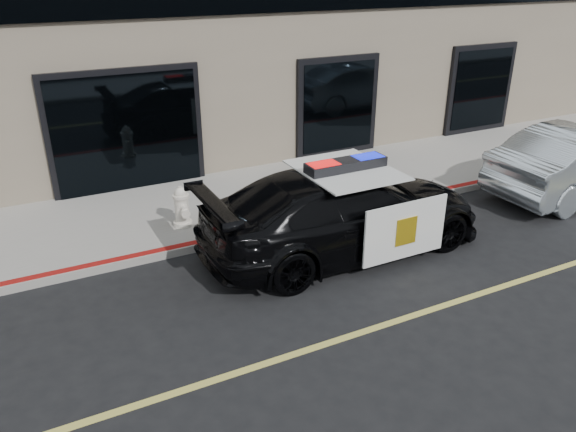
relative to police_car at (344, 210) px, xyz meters
name	(u,v)px	position (x,y,z in m)	size (l,w,h in m)	color
ground	(318,347)	(-1.86, -2.35, -0.80)	(120.00, 120.00, 0.00)	black
sidewalk_n	(198,208)	(-1.86, 2.90, -0.72)	(60.00, 3.50, 0.15)	gray
police_car	(344,210)	(0.00, 0.00, 0.00)	(2.50, 5.44, 1.77)	black
fire_hydrant	(182,207)	(-2.45, 2.05, -0.26)	(0.38, 0.52, 0.83)	white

